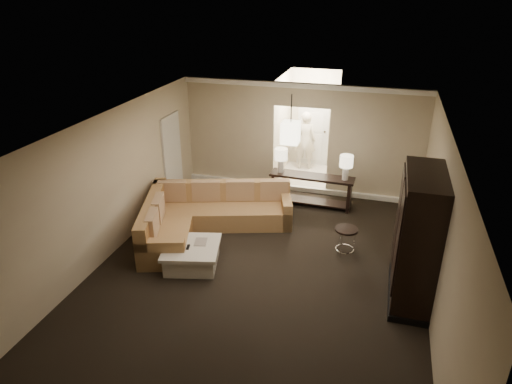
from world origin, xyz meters
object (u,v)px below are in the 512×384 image
(coffee_table, at_px, (192,255))
(console_table, at_px, (311,188))
(armoire, at_px, (417,241))
(person, at_px, (305,137))
(drink_table, at_px, (346,236))
(sectional_sofa, at_px, (204,216))

(coffee_table, relative_size, console_table, 0.62)
(coffee_table, height_order, armoire, armoire)
(console_table, bearing_deg, person, 106.24)
(armoire, relative_size, drink_table, 4.02)
(sectional_sofa, relative_size, armoire, 1.41)
(coffee_table, xyz_separation_m, person, (1.13, 5.62, 0.72))
(console_table, bearing_deg, armoire, -52.10)
(sectional_sofa, distance_m, console_table, 2.77)
(coffee_table, xyz_separation_m, console_table, (1.74, 3.22, 0.25))
(sectional_sofa, height_order, armoire, armoire)
(console_table, relative_size, drink_table, 3.55)
(coffee_table, height_order, drink_table, drink_table)
(coffee_table, distance_m, drink_table, 3.04)
(sectional_sofa, xyz_separation_m, armoire, (4.24, -1.15, 0.73))
(console_table, relative_size, person, 1.09)
(console_table, bearing_deg, sectional_sofa, -134.48)
(armoire, bearing_deg, person, 117.54)
(drink_table, height_order, person, person)
(drink_table, xyz_separation_m, person, (-1.65, 4.40, 0.52))
(console_table, distance_m, drink_table, 2.25)
(sectional_sofa, xyz_separation_m, person, (1.39, 4.31, 0.56))
(coffee_table, bearing_deg, console_table, 61.54)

